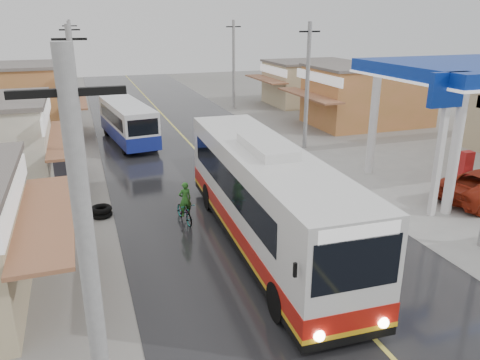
{
  "coord_description": "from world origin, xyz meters",
  "views": [
    {
      "loc": [
        -6.87,
        -12.12,
        8.28
      ],
      "look_at": [
        -0.81,
        5.5,
        1.75
      ],
      "focal_mm": 35.0,
      "sensor_mm": 36.0,
      "label": 1
    }
  ],
  "objects_px": {
    "second_bus": "(128,122)",
    "cyclist": "(185,209)",
    "tricycle_near": "(62,161)",
    "coach_bus": "(265,197)",
    "tyre_stack": "(101,212)"
  },
  "relations": [
    {
      "from": "second_bus",
      "to": "cyclist",
      "type": "xyz_separation_m",
      "value": [
        0.74,
        -14.2,
        -0.86
      ]
    },
    {
      "from": "cyclist",
      "to": "tricycle_near",
      "type": "relative_size",
      "value": 0.78
    },
    {
      "from": "cyclist",
      "to": "coach_bus",
      "type": "bearing_deg",
      "value": -58.96
    },
    {
      "from": "tricycle_near",
      "to": "cyclist",
      "type": "bearing_deg",
      "value": -61.91
    },
    {
      "from": "coach_bus",
      "to": "second_bus",
      "type": "height_order",
      "value": "coach_bus"
    },
    {
      "from": "tricycle_near",
      "to": "tyre_stack",
      "type": "xyz_separation_m",
      "value": [
        1.59,
        -5.78,
        -0.8
      ]
    },
    {
      "from": "cyclist",
      "to": "tricycle_near",
      "type": "bearing_deg",
      "value": 115.75
    },
    {
      "from": "second_bus",
      "to": "tyre_stack",
      "type": "xyz_separation_m",
      "value": [
        -2.59,
        -12.46,
        -1.23
      ]
    },
    {
      "from": "cyclist",
      "to": "tyre_stack",
      "type": "height_order",
      "value": "cyclist"
    },
    {
      "from": "second_bus",
      "to": "tricycle_near",
      "type": "relative_size",
      "value": 3.54
    },
    {
      "from": "cyclist",
      "to": "tyre_stack",
      "type": "bearing_deg",
      "value": 144.99
    },
    {
      "from": "second_bus",
      "to": "tyre_stack",
      "type": "height_order",
      "value": "second_bus"
    },
    {
      "from": "second_bus",
      "to": "coach_bus",
      "type": "bearing_deg",
      "value": -86.78
    },
    {
      "from": "cyclist",
      "to": "tyre_stack",
      "type": "distance_m",
      "value": 3.78
    },
    {
      "from": "coach_bus",
      "to": "tricycle_near",
      "type": "distance_m",
      "value": 12.88
    }
  ]
}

